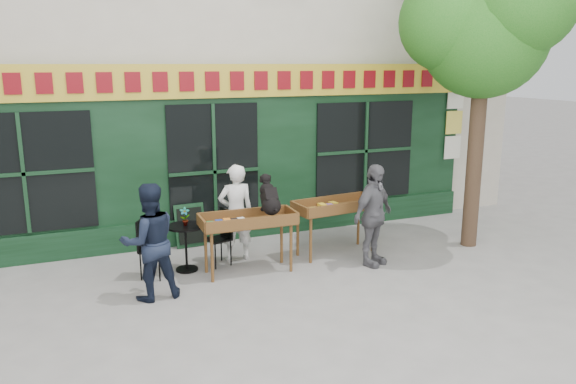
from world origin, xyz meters
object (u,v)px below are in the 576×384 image
bistro_table (186,239)px  woman (236,213)px  man_right (373,215)px  book_cart_right (336,209)px  man_left (150,242)px  dog (269,193)px  book_cart_center (248,223)px

bistro_table → woman: bearing=12.2°
man_right → bistro_table: man_right is taller
book_cart_right → man_left: 3.42m
woman → dog: bearing=118.1°
woman → bistro_table: woman is taller
dog → man_right: man_right is taller
man_right → bistro_table: (-2.94, 0.92, -0.31)m
woman → book_cart_right: woman is taller
man_right → man_left: (-3.64, 0.02, -0.01)m
man_right → man_left: 3.64m
woman → book_cart_right: 1.76m
man_left → book_cart_center: bearing=-170.5°
woman → man_right: (2.02, -1.11, 0.02)m
book_cart_center → bistro_table: bearing=155.3°
book_cart_center → man_right: man_right is taller
book_cart_center → woman: (0.00, 0.65, 0.01)m
man_left → woman: bearing=-151.8°
man_left → bistro_table: bearing=-133.9°
book_cart_center → book_cart_right: (1.72, 0.29, 0.00)m
book_cart_center → book_cart_right: size_ratio=0.97×
book_cart_center → man_left: (-1.62, -0.45, 0.02)m
book_cart_center → dog: size_ratio=2.53×
book_cart_right → man_left: man_left is taller
dog → bistro_table: dog is taller
dog → man_right: size_ratio=0.35×
book_cart_center → man_left: man_left is taller
dog → man_left: size_ratio=0.35×
book_cart_center → woman: size_ratio=0.91×
man_right → book_cart_center: bearing=140.8°
book_cart_center → book_cart_right: same height
woman → bistro_table: size_ratio=2.20×
woman → man_right: bearing=152.8°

